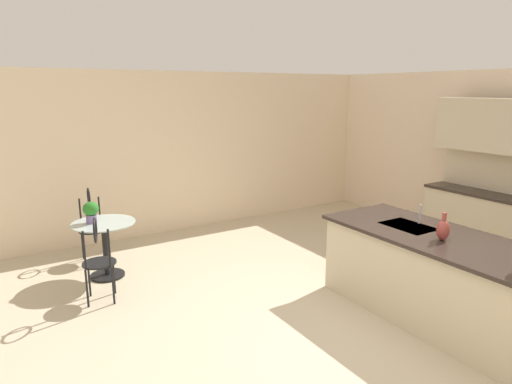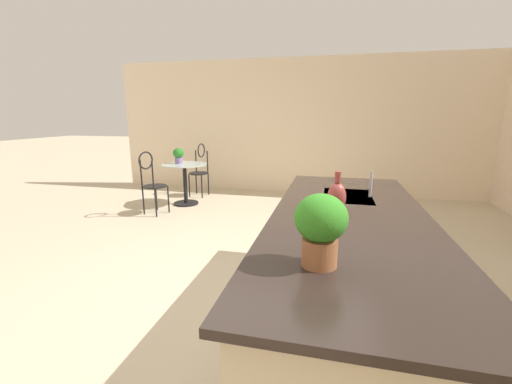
{
  "view_description": "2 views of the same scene",
  "coord_description": "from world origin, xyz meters",
  "views": [
    {
      "loc": [
        2.86,
        -3.08,
        2.4
      ],
      "look_at": [
        -1.46,
        -0.39,
        1.22
      ],
      "focal_mm": 31.15,
      "sensor_mm": 36.0,
      "label": 1
    },
    {
      "loc": [
        2.55,
        0.71,
        1.59
      ],
      "look_at": [
        -0.65,
        -0.04,
        0.81
      ],
      "focal_mm": 22.94,
      "sensor_mm": 36.0,
      "label": 2
    }
  ],
  "objects": [
    {
      "name": "sink_faucet",
      "position": [
        -0.25,
        1.03,
        1.03
      ],
      "size": [
        0.02,
        0.02,
        0.22
      ],
      "primitive_type": "cylinder",
      "color": "#B2B5BA",
      "rests_on": "kitchen_island"
    },
    {
      "name": "ground_plane",
      "position": [
        0.0,
        0.0,
        0.0
      ],
      "size": [
        40.0,
        40.0,
        0.0
      ],
      "primitive_type": "plane",
      "color": "beige"
    },
    {
      "name": "chair_by_island",
      "position": [
        -2.08,
        -2.11,
        0.57
      ],
      "size": [
        0.52,
        0.47,
        1.04
      ],
      "color": "black",
      "rests_on": "ground"
    },
    {
      "name": "vase_on_counter",
      "position": [
        0.25,
        0.75,
        1.03
      ],
      "size": [
        0.13,
        0.13,
        0.29
      ],
      "color": "#993D38",
      "rests_on": "kitchen_island"
    },
    {
      "name": "chair_near_window",
      "position": [
        -3.5,
        -1.88,
        0.57
      ],
      "size": [
        0.5,
        0.42,
        1.04
      ],
      "color": "black",
      "rests_on": "ground"
    },
    {
      "name": "back_counter_run",
      "position": [
        -0.4,
        3.21,
        0.49
      ],
      "size": [
        2.44,
        0.64,
        1.52
      ],
      "color": "beige",
      "rests_on": "ground"
    },
    {
      "name": "bistro_table",
      "position": [
        -2.79,
        -1.87,
        0.45
      ],
      "size": [
        0.8,
        0.8,
        0.74
      ],
      "color": "black",
      "rests_on": "ground"
    },
    {
      "name": "wall_left_window",
      "position": [
        -4.26,
        0.0,
        1.35
      ],
      "size": [
        0.12,
        7.8,
        2.7
      ],
      "primitive_type": "cube",
      "color": "beige",
      "rests_on": "ground"
    },
    {
      "name": "kitchen_island",
      "position": [
        0.3,
        0.85,
        0.46
      ],
      "size": [
        2.8,
        1.06,
        0.92
      ],
      "color": "beige",
      "rests_on": "ground"
    },
    {
      "name": "potted_plant_on_table",
      "position": [
        -2.85,
        -2.0,
        0.9
      ],
      "size": [
        0.2,
        0.2,
        0.28
      ],
      "color": "#7A669E",
      "rests_on": "bistro_table"
    }
  ]
}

